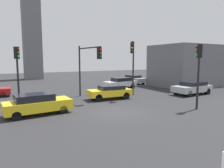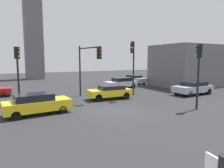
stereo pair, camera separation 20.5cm
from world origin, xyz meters
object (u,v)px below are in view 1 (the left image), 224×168
car_1 (120,83)px  traffic_light_3 (199,64)px  traffic_light_1 (89,60)px  car_2 (37,104)px  traffic_light_2 (17,64)px  traffic_light_0 (133,58)px  car_4 (110,92)px  car_3 (192,88)px  car_5 (134,79)px

car_1 → traffic_light_3: bearing=82.1°
traffic_light_1 → car_2: traffic_light_1 is taller
traffic_light_2 → car_1: size_ratio=1.11×
traffic_light_0 → car_2: bearing=-39.0°
car_1 → car_2: (-11.76, -8.35, 0.01)m
traffic_light_3 → traffic_light_1: bearing=-17.8°
traffic_light_2 → car_4: bearing=42.3°
car_2 → traffic_light_0: bearing=9.1°
traffic_light_3 → car_4: traffic_light_3 is taller
car_3 → car_4: bearing=-15.0°
traffic_light_0 → car_3: (6.65, -1.81, -3.22)m
traffic_light_2 → car_5: 18.77m
car_5 → traffic_light_3: bearing=-23.0°
car_4 → car_5: car_5 is taller
traffic_light_1 → traffic_light_3: traffic_light_1 is taller
traffic_light_1 → car_5: 13.97m
traffic_light_1 → car_2: bearing=-63.7°
traffic_light_1 → traffic_light_3: size_ratio=1.05×
car_5 → traffic_light_0: bearing=-40.4°
car_1 → car_3: 9.02m
traffic_light_3 → car_3: size_ratio=1.07×
car_5 → traffic_light_1: bearing=-57.9°
car_5 → car_3: bearing=-5.0°
car_2 → car_3: car_2 is taller
car_3 → car_2: bearing=-1.0°
traffic_light_1 → car_1: traffic_light_1 is taller
traffic_light_1 → car_3: (10.88, -2.96, -2.95)m
traffic_light_1 → car_1: 8.67m
traffic_light_1 → car_5: traffic_light_1 is taller
traffic_light_2 → traffic_light_3: traffic_light_3 is taller
traffic_light_2 → car_1: 13.54m
traffic_light_1 → traffic_light_3: (5.71, -7.69, -0.26)m
traffic_light_1 → traffic_light_3: 9.58m
traffic_light_1 → traffic_light_0: bearing=68.0°
car_1 → car_5: (4.41, 3.27, -0.02)m
traffic_light_0 → car_4: bearing=-56.8°
traffic_light_2 → car_3: size_ratio=1.06×
traffic_light_3 → car_4: (-3.94, 6.72, -2.71)m
car_3 → car_5: size_ratio=1.14×
traffic_light_0 → traffic_light_1: bearing=-67.7°
traffic_light_2 → car_2: 4.96m
car_4 → traffic_light_0: bearing=-179.8°
traffic_light_1 → car_1: (6.50, 4.93, -2.96)m
traffic_light_0 → car_3: traffic_light_0 is taller
car_1 → car_2: size_ratio=0.96×
car_1 → car_5: car_1 is taller
traffic_light_0 → car_1: traffic_light_0 is taller
traffic_light_0 → car_2: size_ratio=1.24×
traffic_light_0 → car_2: (-9.49, -2.27, -3.22)m
traffic_light_0 → traffic_light_2: (-10.32, 1.86, -0.58)m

